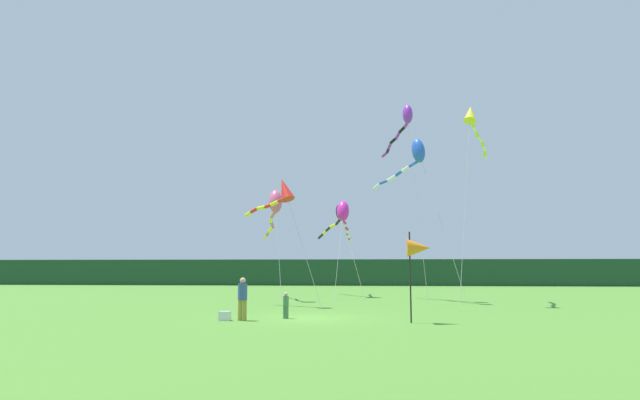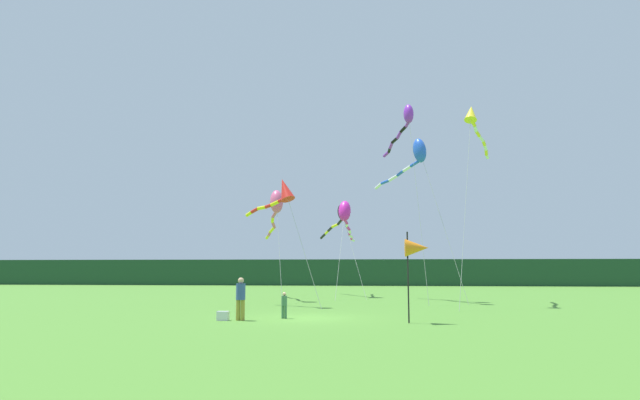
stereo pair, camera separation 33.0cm
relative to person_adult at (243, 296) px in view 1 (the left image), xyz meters
The scene contains 13 objects.
ground_plane 2.96m from the person_adult, 28.61° to the left, with size 120.00×120.00×0.00m, color #4C842D.
distant_treeline 46.41m from the person_adult, 86.96° to the left, with size 108.00×2.73×3.21m, color #1E4228.
person_adult is the anchor object (origin of this frame).
person_child 1.94m from the person_adult, 33.01° to the left, with size 0.24×0.24×1.09m.
cooler_box 1.04m from the person_adult, behind, with size 0.46×0.31×0.36m, color silver.
banner_flag_pole 7.27m from the person_adult, ahead, with size 0.90×0.70×3.49m.
kite_rainbow 14.37m from the person_adult, 94.74° to the left, with size 2.93×9.16×7.32m.
kite_yellow 18.24m from the person_adult, 42.44° to the left, with size 3.60×8.95×11.67m.
kite_red 9.69m from the person_adult, 88.27° to the left, with size 4.96×3.68×7.24m.
kite_black 20.31m from the person_adult, 82.13° to the left, with size 4.05×8.73×7.05m.
kite_purple 18.13m from the person_adult, 59.58° to the left, with size 2.34×7.41×12.52m.
kite_magenta 19.66m from the person_adult, 80.29° to the left, with size 1.09×9.76×7.29m.
kite_blue 18.55m from the person_adult, 59.94° to the left, with size 5.38×7.04×10.77m.
Camera 1 is at (2.65, -22.94, 2.06)m, focal length 30.27 mm.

